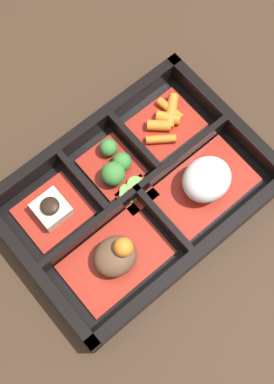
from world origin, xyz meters
The scene contains 9 objects.
ground_plane centered at (0.00, 0.00, 0.00)m, with size 3.00×3.00×0.00m, color #382619.
bento_base centered at (0.00, 0.00, 0.01)m, with size 0.32×0.23×0.01m.
bento_rim centered at (0.00, 0.00, 0.02)m, with size 0.32×0.23×0.04m.
bowl_rice centered at (-0.07, 0.05, 0.03)m, with size 0.12×0.08×0.05m.
bowl_stew centered at (0.07, 0.05, 0.03)m, with size 0.12×0.08×0.05m.
bowl_carrots centered at (-0.09, -0.05, 0.02)m, with size 0.09×0.07×0.02m.
bowl_greens centered at (0.00, -0.05, 0.02)m, with size 0.06×0.07×0.04m.
bowl_tofu centered at (0.09, -0.05, 0.02)m, with size 0.08×0.07×0.03m.
bowl_pickles centered at (0.00, -0.01, 0.02)m, with size 0.04×0.04×0.01m.
Camera 1 is at (0.14, 0.17, 0.65)m, focal length 50.00 mm.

